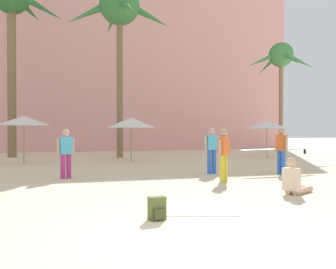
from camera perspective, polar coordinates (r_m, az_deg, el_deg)
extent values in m
plane|color=beige|center=(5.81, 8.41, -15.48)|extent=(120.00, 120.00, 0.00)
cube|color=pink|center=(34.46, -5.33, 10.20)|extent=(25.15, 9.35, 14.63)
cylinder|color=#896B4C|center=(25.32, 16.89, 4.35)|extent=(0.26, 0.26, 6.50)
sphere|color=#428447|center=(25.73, 16.92, 11.60)|extent=(1.58, 1.58, 1.58)
cone|color=#428447|center=(26.34, 19.61, 10.46)|extent=(2.13, 0.51, 1.12)
cone|color=#428447|center=(26.63, 14.93, 10.15)|extent=(0.69, 2.08, 1.30)
cone|color=#428447|center=(25.01, 14.14, 10.93)|extent=(2.11, 0.46, 1.18)
cone|color=#428447|center=(24.47, 18.34, 11.00)|extent=(0.58, 2.08, 1.29)
cylinder|color=brown|center=(22.26, -7.40, 8.09)|extent=(0.36, 0.36, 8.98)
sphere|color=#387A3D|center=(23.27, -7.42, 19.11)|extent=(2.39, 2.39, 2.39)
cone|color=#387A3D|center=(23.50, -2.83, 17.59)|extent=(2.68, 0.62, 1.53)
cone|color=#387A3D|center=(24.85, -8.57, 16.82)|extent=(0.82, 2.73, 1.39)
cone|color=#387A3D|center=(23.13, -12.09, 17.69)|extent=(2.67, 0.87, 1.65)
cone|color=#387A3D|center=(21.43, -6.34, 19.03)|extent=(0.69, 2.64, 1.69)
cylinder|color=brown|center=(24.13, -22.80, 8.21)|extent=(0.51, 0.51, 9.60)
cone|color=#2D6B33|center=(25.07, -18.71, 17.84)|extent=(2.59, 0.73, 1.58)
cone|color=#2D6B33|center=(26.56, -20.52, 17.37)|extent=(1.67, 2.56, 1.15)
cylinder|color=gray|center=(19.16, -5.65, -0.77)|extent=(0.06, 0.06, 2.26)
cone|color=white|center=(19.16, -5.66, 1.83)|extent=(2.52, 2.52, 0.52)
cylinder|color=gray|center=(19.30, -21.19, -0.74)|extent=(0.06, 0.06, 2.30)
cone|color=white|center=(19.30, -21.20, 2.00)|extent=(2.53, 2.53, 0.46)
cylinder|color=gray|center=(22.57, 14.90, -0.69)|extent=(0.06, 0.06, 2.17)
cone|color=white|center=(22.57, 14.91, 1.48)|extent=(2.53, 2.53, 0.47)
cube|color=white|center=(7.66, 4.33, -11.45)|extent=(1.85, 1.49, 0.01)
cube|color=#545D2F|center=(6.83, -1.71, -11.21)|extent=(0.32, 0.23, 0.42)
cube|color=#434B26|center=(6.74, -1.29, -12.10)|extent=(0.22, 0.09, 0.18)
cylinder|color=blue|center=(14.21, 17.23, -4.13)|extent=(0.18, 0.18, 0.87)
cylinder|color=blue|center=(14.36, 16.69, -4.08)|extent=(0.18, 0.18, 0.87)
cube|color=orange|center=(14.24, 16.97, -1.20)|extent=(0.28, 0.43, 0.58)
sphere|color=tan|center=(14.23, 16.98, 0.54)|extent=(0.28, 0.28, 0.24)
cylinder|color=tan|center=(14.06, 17.65, -1.37)|extent=(0.11, 0.11, 0.55)
cylinder|color=tan|center=(14.43, 16.30, -1.31)|extent=(0.11, 0.11, 0.55)
ellipsoid|color=beige|center=(14.50, 16.32, -2.18)|extent=(3.13, 0.40, 0.07)
ellipsoid|color=#1A5C99|center=(14.50, 16.32, -2.18)|extent=(3.14, 0.42, 0.05)
cube|color=black|center=(15.25, 20.20, -2.47)|extent=(0.10, 0.02, 0.18)
cylinder|color=gold|center=(11.71, 8.28, -5.20)|extent=(0.22, 0.22, 0.84)
cylinder|color=gold|center=(11.88, 8.73, -5.11)|extent=(0.22, 0.22, 0.84)
cube|color=orange|center=(11.75, 8.52, -1.77)|extent=(0.45, 0.42, 0.55)
sphere|color=tan|center=(11.74, 8.52, 0.26)|extent=(0.34, 0.34, 0.24)
cylinder|color=tan|center=(11.53, 7.94, -2.00)|extent=(0.14, 0.14, 0.53)
cylinder|color=tan|center=(11.97, 9.07, -1.90)|extent=(0.14, 0.14, 0.53)
cylinder|color=#D1A889|center=(10.25, 18.93, -7.98)|extent=(0.84, 0.56, 0.16)
cylinder|color=#D1A889|center=(10.17, 19.96, -8.05)|extent=(0.84, 0.56, 0.16)
cube|color=beige|center=(9.78, 18.35, -6.52)|extent=(0.39, 0.46, 0.55)
sphere|color=#D1A889|center=(9.74, 18.36, -4.08)|extent=(0.33, 0.33, 0.24)
cylinder|color=#B7337F|center=(12.89, -15.80, -4.73)|extent=(0.20, 0.20, 0.81)
cylinder|color=#B7337F|center=(12.95, -14.95, -4.71)|extent=(0.20, 0.20, 0.81)
cube|color=#4CB2DB|center=(12.87, -15.38, -1.65)|extent=(0.45, 0.33, 0.57)
sphere|color=#D1A889|center=(12.86, -15.39, 0.25)|extent=(0.30, 0.30, 0.24)
cylinder|color=#D1A889|center=(12.80, -16.45, -1.83)|extent=(0.12, 0.12, 0.54)
cylinder|color=#D1A889|center=(12.95, -14.33, -1.79)|extent=(0.12, 0.12, 0.54)
cylinder|color=blue|center=(13.93, 7.07, -4.16)|extent=(0.18, 0.18, 0.88)
cylinder|color=blue|center=(13.83, 6.35, -4.20)|extent=(0.18, 0.18, 0.88)
cube|color=#4CB2DB|center=(13.84, 6.72, -1.24)|extent=(0.42, 0.27, 0.54)
sphere|color=#D1A889|center=(13.83, 6.72, 0.46)|extent=(0.27, 0.27, 0.24)
cylinder|color=#D1A889|center=(13.96, 7.61, -1.37)|extent=(0.11, 0.11, 0.51)
cylinder|color=#D1A889|center=(13.72, 5.81, -1.41)|extent=(0.11, 0.11, 0.51)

